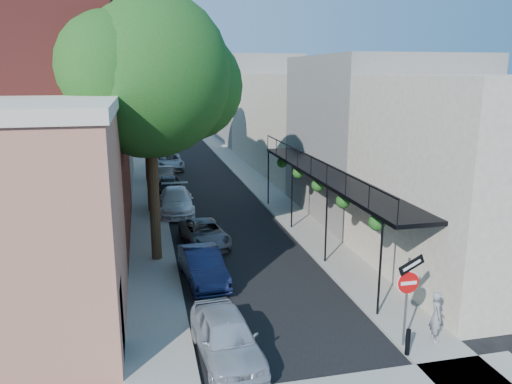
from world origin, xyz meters
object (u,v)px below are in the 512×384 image
oak_near (159,78)px  parked_car_c (205,233)px  parked_car_e (168,186)px  parked_car_g (169,162)px  sign_post (408,286)px  bollard (408,342)px  parked_car_f (165,175)px  oak_far (150,70)px  parked_car_b (203,266)px  oak_mid (153,91)px  pedestrian (436,316)px  parked_car_a (226,337)px  parked_car_d (176,201)px

oak_near → parked_car_c: (1.89, 1.41, -7.31)m
parked_car_e → parked_car_g: (0.58, 9.20, 0.05)m
sign_post → bollard: sign_post is taller
parked_car_g → parked_car_f: bearing=-98.0°
bollard → parked_car_f: 26.28m
oak_far → sign_post: bearing=-76.1°
parked_car_b → parked_car_f: parked_car_b is taller
oak_mid → pedestrian: size_ratio=6.41×
pedestrian → bollard: bearing=130.6°
oak_far → pedestrian: bearing=-73.9°
parked_car_b → parked_car_g: size_ratio=0.81×
parked_car_a → parked_car_g: bearing=85.0°
oak_near → oak_far: 17.01m
parked_car_d → parked_car_e: 4.58m
bollard → parked_car_b: size_ratio=0.20×
bollard → oak_mid: oak_mid is taller
oak_mid → parked_car_c: oak_mid is taller
parked_car_d → parked_car_c: bearing=-79.4°
bollard → oak_far: (-6.35, 26.77, 7.74)m
sign_post → bollard: 1.60m
parked_car_b → parked_car_c: bearing=76.9°
sign_post → parked_car_g: bearing=99.6°
sign_post → oak_near: bearing=125.1°
parked_car_f → parked_car_b: bearing=-81.1°
parked_car_a → parked_car_f: (-0.50, 24.49, -0.10)m
parked_car_f → parked_car_d: bearing=-81.2°
parked_car_d → parked_car_f: 8.52m
parked_car_b → parked_car_d: (-0.30, 10.36, 0.05)m
oak_mid → pedestrian: bearing=-66.0°
parked_car_g → parked_car_c: bearing=-90.1°
parked_car_a → oak_near: bearing=93.6°
oak_near → parked_car_a: 11.26m
bollard → parked_car_d: size_ratio=0.17×
parked_car_e → oak_mid: bearing=-94.9°
bollard → parked_car_e: parked_car_e is taller
oak_far → parked_car_d: (0.96, -9.61, -7.56)m
bollard → parked_car_b: 8.50m
parked_car_a → parked_car_c: (0.63, 9.99, -0.12)m
parked_car_c → parked_car_d: bearing=91.9°
parked_car_b → parked_car_e: size_ratio=1.08×
parked_car_g → sign_post: bearing=-82.0°
oak_mid → oak_far: size_ratio=0.86×
sign_post → parked_car_b: bearing=129.7°
bollard → oak_near: bearing=123.1°
oak_far → parked_car_c: size_ratio=2.91×
bollard → parked_car_d: bearing=107.4°
oak_mid → parked_car_a: (1.31, -16.55, -6.37)m
oak_mid → parked_car_f: size_ratio=2.85×
sign_post → parked_car_d: sign_post is taller
bollard → parked_car_e: size_ratio=0.22×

